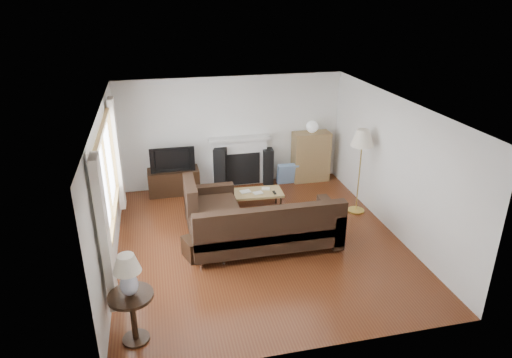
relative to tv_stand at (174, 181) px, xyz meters
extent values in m
cube|color=#592913|center=(1.37, -2.47, -0.28)|extent=(5.10, 5.60, 0.04)
cube|color=white|center=(1.37, -2.47, 2.22)|extent=(5.10, 5.60, 0.04)
cube|color=white|center=(1.37, 0.28, 0.97)|extent=(5.00, 0.04, 2.50)
cube|color=white|center=(1.37, -5.22, 0.97)|extent=(5.00, 0.04, 2.50)
cube|color=white|center=(-1.13, -2.47, 0.97)|extent=(0.04, 5.50, 2.50)
cube|color=white|center=(3.87, -2.47, 0.97)|extent=(0.04, 5.50, 2.50)
cube|color=olive|center=(-1.08, -2.67, 1.27)|extent=(0.12, 2.74, 1.54)
cube|color=#EFE3D1|center=(-1.03, -4.19, 1.12)|extent=(0.10, 0.35, 2.10)
cube|color=#EFE3D1|center=(-1.03, -1.15, 1.12)|extent=(0.10, 0.35, 2.10)
cube|color=white|center=(1.52, 0.17, 0.30)|extent=(1.40, 0.26, 1.15)
cube|color=black|center=(0.00, 0.00, 0.00)|extent=(1.11, 0.50, 0.55)
imported|color=black|center=(0.00, 0.00, 0.55)|extent=(0.95, 0.13, 0.55)
cube|color=black|center=(1.06, 0.05, 0.20)|extent=(0.36, 0.39, 0.96)
cube|color=black|center=(2.17, 0.08, 0.14)|extent=(0.26, 0.30, 0.84)
cube|color=olive|center=(3.19, 0.05, 0.31)|extent=(0.85, 0.40, 1.17)
sphere|color=white|center=(3.19, 0.05, 1.03)|extent=(0.27, 0.27, 0.27)
cube|color=black|center=(1.42, -2.70, 0.17)|extent=(2.79, 2.04, 0.90)
cube|color=#9A7F4A|center=(1.61, -1.21, -0.08)|extent=(1.05, 0.61, 0.40)
cube|color=black|center=(0.22, -2.72, -0.10)|extent=(0.53, 0.53, 0.36)
cube|color=gold|center=(3.57, -1.74, 0.59)|extent=(0.54, 0.54, 1.74)
cube|color=black|center=(-0.78, -4.55, 0.08)|extent=(0.57, 0.57, 0.72)
cube|color=silver|center=(-0.78, -4.55, 0.72)|extent=(0.35, 0.35, 0.56)
camera|label=1|loc=(-0.29, -9.45, 3.98)|focal=32.00mm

